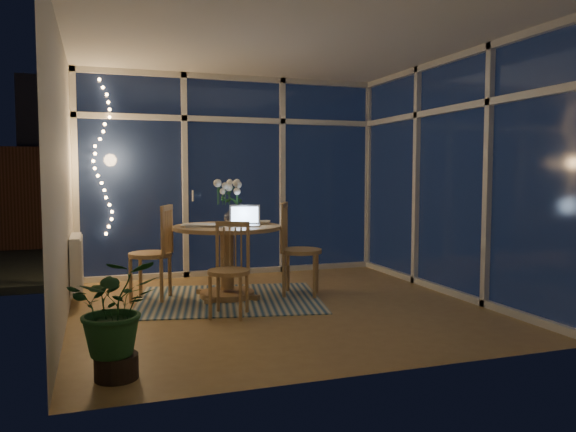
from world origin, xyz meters
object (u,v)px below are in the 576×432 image
object	(u,v)px
chair_front	(229,269)
potted_plant	(115,321)
dining_table	(227,262)
chair_left	(150,252)
chair_right	(301,249)
flower_vase	(232,214)
laptop	(245,215)

from	to	relation	value
chair_front	potted_plant	world-z (taller)	chair_front
dining_table	chair_left	world-z (taller)	chair_left
chair_right	chair_left	bearing A→B (deg)	105.09
chair_right	chair_front	distance (m)	1.15
chair_right	potted_plant	distance (m)	2.81
flower_vase	chair_right	bearing A→B (deg)	-28.80
chair_right	potted_plant	xyz separation A→B (m)	(-1.99, -1.97, -0.14)
dining_table	laptop	bearing A→B (deg)	-34.58
dining_table	potted_plant	world-z (taller)	dining_table
chair_front	laptop	world-z (taller)	laptop
dining_table	potted_plant	distance (m)	2.43
dining_table	flower_vase	distance (m)	0.56
flower_vase	potted_plant	distance (m)	2.73
dining_table	laptop	distance (m)	0.55
dining_table	flower_vase	xyz separation A→B (m)	(0.12, 0.23, 0.49)
laptop	potted_plant	distance (m)	2.47
dining_table	chair_left	size ratio (longest dim) A/B	1.12
chair_right	flower_vase	world-z (taller)	chair_right
dining_table	chair_left	xyz separation A→B (m)	(-0.78, 0.16, 0.12)
chair_left	chair_front	distance (m)	1.14
chair_right	chair_front	xyz separation A→B (m)	(-0.95, -0.65, -0.07)
laptop	chair_right	bearing A→B (deg)	13.19
flower_vase	potted_plant	bearing A→B (deg)	-119.42
chair_left	flower_vase	distance (m)	0.98
flower_vase	chair_left	bearing A→B (deg)	-175.58
chair_right	dining_table	bearing A→B (deg)	105.97
chair_right	flower_vase	xyz separation A→B (m)	(-0.67, 0.37, 0.37)
chair_right	laptop	bearing A→B (deg)	113.74
chair_right	chair_front	world-z (taller)	chair_right
chair_front	chair_right	bearing A→B (deg)	60.86
chair_left	flower_vase	size ratio (longest dim) A/B	4.85
chair_front	laptop	xyz separation A→B (m)	(0.32, 0.67, 0.45)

